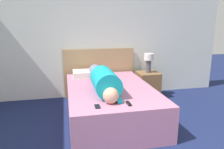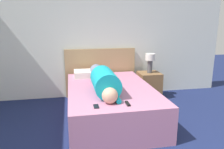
{
  "view_description": "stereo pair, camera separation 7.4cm",
  "coord_description": "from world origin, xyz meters",
  "px_view_note": "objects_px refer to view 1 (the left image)",
  "views": [
    {
      "loc": [
        -0.51,
        -1.32,
        1.59
      ],
      "look_at": [
        0.19,
        1.9,
        0.78
      ],
      "focal_mm": 35.0,
      "sensor_mm": 36.0,
      "label": 1
    },
    {
      "loc": [
        -0.44,
        -1.34,
        1.59
      ],
      "look_at": [
        0.19,
        1.9,
        0.78
      ],
      "focal_mm": 35.0,
      "sensor_mm": 36.0,
      "label": 2
    }
  ],
  "objects_px": {
    "person_lying": "(103,80)",
    "cell_phone": "(97,106)",
    "bed": "(110,102)",
    "tv_remote": "(129,103)",
    "nightstand": "(148,85)",
    "table_lamp": "(149,60)",
    "pillow_near_headboard": "(86,74)"
  },
  "relations": [
    {
      "from": "table_lamp",
      "to": "bed",
      "type": "bearing_deg",
      "value": -140.73
    },
    {
      "from": "nightstand",
      "to": "pillow_near_headboard",
      "type": "relative_size",
      "value": 1.1
    },
    {
      "from": "nightstand",
      "to": "tv_remote",
      "type": "relative_size",
      "value": 3.61
    },
    {
      "from": "pillow_near_headboard",
      "to": "tv_remote",
      "type": "height_order",
      "value": "pillow_near_headboard"
    },
    {
      "from": "bed",
      "to": "tv_remote",
      "type": "bearing_deg",
      "value": -84.23
    },
    {
      "from": "cell_phone",
      "to": "nightstand",
      "type": "bearing_deg",
      "value": 50.76
    },
    {
      "from": "nightstand",
      "to": "pillow_near_headboard",
      "type": "distance_m",
      "value": 1.34
    },
    {
      "from": "bed",
      "to": "person_lying",
      "type": "bearing_deg",
      "value": -135.45
    },
    {
      "from": "pillow_near_headboard",
      "to": "person_lying",
      "type": "bearing_deg",
      "value": -78.58
    },
    {
      "from": "bed",
      "to": "cell_phone",
      "type": "distance_m",
      "value": 0.91
    },
    {
      "from": "tv_remote",
      "to": "cell_phone",
      "type": "xyz_separation_m",
      "value": [
        -0.41,
        -0.0,
        -0.01
      ]
    },
    {
      "from": "nightstand",
      "to": "table_lamp",
      "type": "relative_size",
      "value": 1.35
    },
    {
      "from": "table_lamp",
      "to": "tv_remote",
      "type": "height_order",
      "value": "table_lamp"
    },
    {
      "from": "nightstand",
      "to": "cell_phone",
      "type": "height_order",
      "value": "same"
    },
    {
      "from": "table_lamp",
      "to": "pillow_near_headboard",
      "type": "bearing_deg",
      "value": -178.35
    },
    {
      "from": "nightstand",
      "to": "table_lamp",
      "type": "xyz_separation_m",
      "value": [
        0.0,
        -0.0,
        0.53
      ]
    },
    {
      "from": "person_lying",
      "to": "table_lamp",
      "type": "bearing_deg",
      "value": 39.96
    },
    {
      "from": "pillow_near_headboard",
      "to": "cell_phone",
      "type": "distance_m",
      "value": 1.58
    },
    {
      "from": "bed",
      "to": "table_lamp",
      "type": "distance_m",
      "value": 1.38
    },
    {
      "from": "person_lying",
      "to": "tv_remote",
      "type": "relative_size",
      "value": 10.78
    },
    {
      "from": "bed",
      "to": "pillow_near_headboard",
      "type": "bearing_deg",
      "value": 112.56
    },
    {
      "from": "pillow_near_headboard",
      "to": "tv_remote",
      "type": "xyz_separation_m",
      "value": [
        0.4,
        -1.57,
        -0.05
      ]
    },
    {
      "from": "bed",
      "to": "tv_remote",
      "type": "xyz_separation_m",
      "value": [
        0.08,
        -0.8,
        0.28
      ]
    },
    {
      "from": "nightstand",
      "to": "pillow_near_headboard",
      "type": "height_order",
      "value": "pillow_near_headboard"
    },
    {
      "from": "nightstand",
      "to": "person_lying",
      "type": "xyz_separation_m",
      "value": [
        -1.12,
        -0.94,
        0.42
      ]
    },
    {
      "from": "person_lying",
      "to": "tv_remote",
      "type": "distance_m",
      "value": 0.72
    },
    {
      "from": "table_lamp",
      "to": "cell_phone",
      "type": "relative_size",
      "value": 3.08
    },
    {
      "from": "nightstand",
      "to": "person_lying",
      "type": "bearing_deg",
      "value": -140.04
    },
    {
      "from": "person_lying",
      "to": "cell_phone",
      "type": "distance_m",
      "value": 0.72
    },
    {
      "from": "bed",
      "to": "cell_phone",
      "type": "height_order",
      "value": "cell_phone"
    },
    {
      "from": "cell_phone",
      "to": "person_lying",
      "type": "bearing_deg",
      "value": 73.83
    },
    {
      "from": "person_lying",
      "to": "cell_phone",
      "type": "height_order",
      "value": "person_lying"
    }
  ]
}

